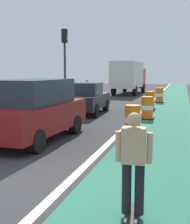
# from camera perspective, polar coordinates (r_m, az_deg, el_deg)

# --- Properties ---
(ground_plane) EXTENTS (100.00, 100.00, 0.00)m
(ground_plane) POSITION_cam_1_polar(r_m,az_deg,el_deg) (6.30, -15.13, -13.93)
(ground_plane) COLOR #2D2D30
(bike_lane_strip) EXTENTS (2.50, 80.00, 0.01)m
(bike_lane_strip) POSITION_cam_1_polar(r_m,az_deg,el_deg) (17.13, 13.83, -0.14)
(bike_lane_strip) COLOR #286B51
(bike_lane_strip) RESTS_ON ground
(lane_divider_stripe) EXTENTS (0.20, 80.00, 0.01)m
(lane_divider_stripe) POSITION_cam_1_polar(r_m,az_deg,el_deg) (17.26, 8.85, 0.06)
(lane_divider_stripe) COLOR silver
(lane_divider_stripe) RESTS_ON ground
(skateboarder_on_lane) EXTENTS (0.57, 0.81, 1.69)m
(skateboarder_on_lane) POSITION_cam_1_polar(r_m,az_deg,el_deg) (4.69, 7.36, -9.53)
(skateboarder_on_lane) COLOR black
(skateboarder_on_lane) RESTS_ON ground
(parked_suv_nearest) EXTENTS (2.06, 4.67, 2.04)m
(parked_suv_nearest) POSITION_cam_1_polar(r_m,az_deg,el_deg) (10.12, -11.29, 0.45)
(parked_suv_nearest) COLOR maroon
(parked_suv_nearest) RESTS_ON ground
(parked_sedan_second) EXTENTS (2.04, 4.17, 1.70)m
(parked_sedan_second) POSITION_cam_1_polar(r_m,az_deg,el_deg) (16.22, -1.77, 2.60)
(parked_sedan_second) COLOR black
(parked_sedan_second) RESTS_ON ground
(traffic_barrel_front) EXTENTS (0.73, 0.73, 1.09)m
(traffic_barrel_front) POSITION_cam_1_polar(r_m,az_deg,el_deg) (10.92, 7.18, -1.60)
(traffic_barrel_front) COLOR orange
(traffic_barrel_front) RESTS_ON ground
(traffic_barrel_mid) EXTENTS (0.73, 0.73, 1.09)m
(traffic_barrel_mid) POSITION_cam_1_polar(r_m,az_deg,el_deg) (14.67, 9.94, 0.75)
(traffic_barrel_mid) COLOR orange
(traffic_barrel_mid) RESTS_ON ground
(traffic_barrel_back) EXTENTS (0.73, 0.73, 1.09)m
(traffic_barrel_back) POSITION_cam_1_polar(r_m,az_deg,el_deg) (18.52, 10.43, 2.19)
(traffic_barrel_back) COLOR orange
(traffic_barrel_back) RESTS_ON ground
(traffic_barrel_far) EXTENTS (0.73, 0.73, 1.09)m
(traffic_barrel_far) POSITION_cam_1_polar(r_m,az_deg,el_deg) (22.61, 12.20, 3.13)
(traffic_barrel_far) COLOR orange
(traffic_barrel_far) RESTS_ON ground
(delivery_truck_down_block) EXTENTS (2.50, 7.65, 3.23)m
(delivery_truck_down_block) POSITION_cam_1_polar(r_m,az_deg,el_deg) (30.62, 6.52, 6.90)
(delivery_truck_down_block) COLOR silver
(delivery_truck_down_block) RESTS_ON ground
(traffic_light_corner) EXTENTS (0.41, 0.32, 5.10)m
(traffic_light_corner) POSITION_cam_1_polar(r_m,az_deg,el_deg) (20.55, -5.79, 11.11)
(traffic_light_corner) COLOR #2D2D2D
(traffic_light_corner) RESTS_ON ground
(pedestrian_crossing) EXTENTS (0.34, 0.20, 1.61)m
(pedestrian_crossing) POSITION_cam_1_polar(r_m,az_deg,el_deg) (26.14, -1.60, 4.65)
(pedestrian_crossing) COLOR #33333D
(pedestrian_crossing) RESTS_ON ground
(pedestrian_waiting) EXTENTS (0.34, 0.20, 1.61)m
(pedestrian_waiting) POSITION_cam_1_polar(r_m,az_deg,el_deg) (20.79, -5.02, 3.80)
(pedestrian_waiting) COLOR #33333D
(pedestrian_waiting) RESTS_ON ground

